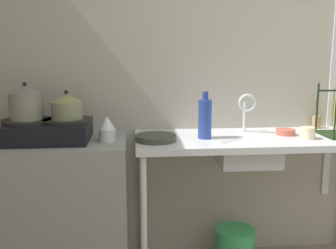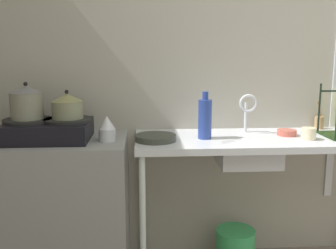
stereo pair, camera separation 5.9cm
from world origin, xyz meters
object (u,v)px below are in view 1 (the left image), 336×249
at_px(pot_on_left_burner, 26,103).
at_px(utensil_jar, 317,122).
at_px(frying_pan, 156,138).
at_px(stove, 48,130).
at_px(cup_by_rack, 307,133).
at_px(faucet, 247,106).
at_px(percolator, 107,129).
at_px(sink_basin, 247,151).
at_px(pot_on_right_burner, 67,106).
at_px(bucket_on_floor, 234,248).
at_px(bottle_by_sink, 205,118).
at_px(small_bowl_on_drainboard, 286,132).

height_order(pot_on_left_burner, utensil_jar, pot_on_left_burner).
bearing_deg(pot_on_left_burner, frying_pan, -4.63).
distance_m(stove, pot_on_left_burner, 0.20).
bearing_deg(cup_by_rack, faucet, 147.32).
distance_m(pot_on_left_burner, percolator, 0.49).
height_order(faucet, frying_pan, faucet).
bearing_deg(percolator, pot_on_left_burner, 174.04).
xyz_separation_m(sink_basin, utensil_jar, (0.56, 0.25, 0.13)).
bearing_deg(faucet, stove, -174.59).
distance_m(pot_on_right_burner, percolator, 0.27).
xyz_separation_m(frying_pan, cup_by_rack, (0.92, -0.03, 0.02)).
height_order(percolator, utensil_jar, utensil_jar).
bearing_deg(bucket_on_floor, sink_basin, -53.67).
relative_size(faucet, frying_pan, 1.04).
height_order(faucet, utensil_jar, faucet).
bearing_deg(pot_on_right_burner, cup_by_rack, -3.55).
bearing_deg(bottle_by_sink, bucket_on_floor, 13.56).
bearing_deg(percolator, small_bowl_on_drainboard, 4.25).
xyz_separation_m(pot_on_left_burner, bottle_by_sink, (1.05, -0.02, -0.10)).
height_order(percolator, small_bowl_on_drainboard, percolator).
distance_m(pot_on_right_burner, faucet, 1.12).
distance_m(cup_by_rack, utensil_jar, 0.38).
height_order(stove, frying_pan, stove).
bearing_deg(bottle_by_sink, stove, 178.66).
bearing_deg(frying_pan, utensil_jar, 14.30).
relative_size(sink_basin, bucket_on_floor, 1.35).
bearing_deg(stove, cup_by_rack, -3.29).
relative_size(small_bowl_on_drainboard, bottle_by_sink, 0.42).
bearing_deg(bucket_on_floor, frying_pan, -169.90).
height_order(frying_pan, bottle_by_sink, bottle_by_sink).
distance_m(stove, pot_on_right_burner, 0.18).
xyz_separation_m(pot_on_right_burner, utensil_jar, (1.64, 0.23, -0.16)).
distance_m(stove, percolator, 0.35).
bearing_deg(percolator, frying_pan, -2.44).
xyz_separation_m(bottle_by_sink, bucket_on_floor, (0.23, 0.05, -0.89)).
relative_size(percolator, small_bowl_on_drainboard, 1.25).
xyz_separation_m(pot_on_left_burner, bucket_on_floor, (1.28, 0.03, -0.99)).
bearing_deg(sink_basin, pot_on_left_burner, 178.89).
bearing_deg(bucket_on_floor, small_bowl_on_drainboard, 0.28).
relative_size(faucet, bucket_on_floor, 0.95).
bearing_deg(cup_by_rack, percolator, 178.08).
xyz_separation_m(stove, small_bowl_on_drainboard, (1.46, 0.03, -0.05)).
bearing_deg(pot_on_left_burner, bucket_on_floor, 1.46).
xyz_separation_m(pot_on_right_burner, frying_pan, (0.52, -0.06, -0.19)).
xyz_separation_m(stove, sink_basin, (1.20, -0.03, -0.15)).
distance_m(percolator, utensil_jar, 1.44).
distance_m(small_bowl_on_drainboard, bottle_by_sink, 0.54).
distance_m(utensil_jar, bucket_on_floor, 1.03).
distance_m(stove, faucet, 1.24).
relative_size(pot_on_right_burner, frying_pan, 0.75).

